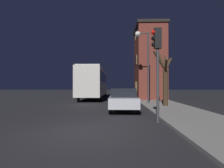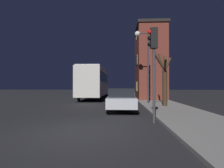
{
  "view_description": "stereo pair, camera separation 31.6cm",
  "coord_description": "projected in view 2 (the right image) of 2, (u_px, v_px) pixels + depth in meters",
  "views": [
    {
      "loc": [
        1.16,
        -6.2,
        1.64
      ],
      "look_at": [
        0.68,
        10.66,
        1.78
      ],
      "focal_mm": 28.0,
      "sensor_mm": 36.0,
      "label": 1
    },
    {
      "loc": [
        1.47,
        -6.19,
        1.64
      ],
      "look_at": [
        0.68,
        10.66,
        1.78
      ],
      "focal_mm": 28.0,
      "sensor_mm": 36.0,
      "label": 2
    }
  ],
  "objects": [
    {
      "name": "bus",
      "position": [
        95.0,
        81.0,
        21.92
      ],
      "size": [
        2.55,
        11.1,
        3.7
      ],
      "color": "beige",
      "rests_on": "ground"
    },
    {
      "name": "car_mid_lane",
      "position": [
        124.0,
        94.0,
        18.62
      ],
      "size": [
        1.88,
        4.23,
        1.38
      ],
      "color": "black",
      "rests_on": "ground"
    },
    {
      "name": "traffic_light",
      "position": [
        153.0,
        55.0,
        7.64
      ],
      "size": [
        0.43,
        0.24,
        4.16
      ],
      "color": "#38383A",
      "rests_on": "ground"
    },
    {
      "name": "streetlamp",
      "position": [
        143.0,
        51.0,
        15.05
      ],
      "size": [
        1.21,
        0.47,
        6.22
      ],
      "color": "#38383A",
      "rests_on": "sidewalk"
    },
    {
      "name": "bare_tree",
      "position": [
        164.0,
        79.0,
        12.98
      ],
      "size": [
        1.68,
        2.11,
        4.07
      ],
      "color": "#382819",
      "rests_on": "sidewalk"
    },
    {
      "name": "car_near_lane",
      "position": [
        121.0,
        99.0,
        11.23
      ],
      "size": [
        1.73,
        3.98,
        1.46
      ],
      "color": "#B7BABF",
      "rests_on": "ground"
    },
    {
      "name": "ground_plane",
      "position": [
        79.0,
        131.0,
        6.24
      ],
      "size": [
        120.0,
        120.0,
        0.0
      ],
      "primitive_type": "plane",
      "color": "black"
    },
    {
      "name": "brick_building",
      "position": [
        150.0,
        62.0,
        20.39
      ],
      "size": [
        3.31,
        5.07,
        8.4
      ],
      "color": "brown",
      "rests_on": "sidewalk"
    },
    {
      "name": "sidewalk",
      "position": [
        220.0,
        131.0,
        6.01
      ],
      "size": [
        3.37,
        60.0,
        0.12
      ],
      "color": "slate",
      "rests_on": "ground"
    }
  ]
}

